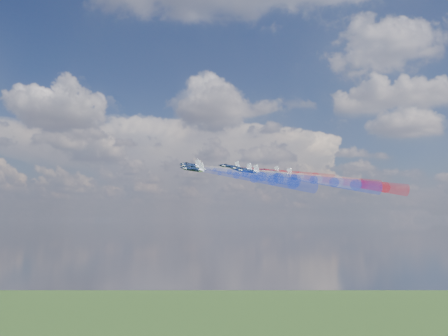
# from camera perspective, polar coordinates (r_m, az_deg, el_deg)

# --- Properties ---
(jet_lead) EXTENTS (14.22, 13.41, 5.16)m
(jet_lead) POSITION_cam_1_polar(r_m,az_deg,el_deg) (183.86, -3.97, 0.37)
(jet_lead) COLOR black
(trail_lead) EXTENTS (35.35, 22.98, 10.31)m
(trail_lead) POSITION_cam_1_polar(r_m,az_deg,el_deg) (167.28, 1.77, -0.40)
(trail_lead) COLOR white
(jet_inner_left) EXTENTS (14.22, 13.41, 5.16)m
(jet_inner_left) POSITION_cam_1_polar(r_m,az_deg,el_deg) (167.36, -3.92, 0.19)
(jet_inner_left) COLOR black
(trail_inner_left) EXTENTS (35.35, 22.98, 10.31)m
(trail_inner_left) POSITION_cam_1_polar(r_m,az_deg,el_deg) (150.90, 2.46, -0.68)
(trail_inner_left) COLOR blue
(jet_inner_right) EXTENTS (14.22, 13.41, 5.16)m
(jet_inner_right) POSITION_cam_1_polar(r_m,az_deg,el_deg) (181.91, 0.64, 0.19)
(jet_inner_right) COLOR black
(trail_inner_right) EXTENTS (35.35, 22.98, 10.31)m
(trail_inner_right) POSITION_cam_1_polar(r_m,az_deg,el_deg) (166.88, 6.86, -0.61)
(trail_inner_right) COLOR red
(jet_outer_left) EXTENTS (14.22, 13.41, 5.16)m
(jet_outer_left) POSITION_cam_1_polar(r_m,az_deg,el_deg) (150.55, -3.69, -0.15)
(jet_outer_left) COLOR black
(trail_outer_left) EXTENTS (35.35, 22.98, 10.31)m
(trail_outer_left) POSITION_cam_1_polar(r_m,az_deg,el_deg) (134.30, 3.51, -1.17)
(trail_outer_left) COLOR blue
(jet_center_third) EXTENTS (14.22, 13.41, 5.16)m
(jet_center_third) POSITION_cam_1_polar(r_m,az_deg,el_deg) (166.71, 1.95, -0.11)
(jet_center_third) COLOR black
(trail_center_third) EXTENTS (35.35, 22.98, 10.31)m
(trail_center_third) POSITION_cam_1_polar(r_m,az_deg,el_deg) (152.25, 8.91, -1.00)
(trail_center_third) COLOR white
(jet_outer_right) EXTENTS (14.22, 13.41, 5.16)m
(jet_outer_right) POSITION_cam_1_polar(r_m,az_deg,el_deg) (182.40, 5.22, -0.38)
(jet_outer_right) COLOR black
(trail_outer_right) EXTENTS (35.35, 22.98, 10.31)m
(trail_outer_right) POSITION_cam_1_polar(r_m,az_deg,el_deg) (169.02, 11.78, -1.21)
(trail_outer_right) COLOR red
(jet_rear_left) EXTENTS (14.22, 13.41, 5.16)m
(jet_rear_left) POSITION_cam_1_polar(r_m,az_deg,el_deg) (152.41, 2.67, -0.33)
(jet_rear_left) COLOR black
(trail_rear_left) EXTENTS (35.35, 22.98, 10.31)m
(trail_rear_left) POSITION_cam_1_polar(r_m,az_deg,el_deg) (138.34, 10.42, -1.34)
(trail_rear_left) COLOR blue
(jet_rear_right) EXTENTS (14.22, 13.41, 5.16)m
(jet_rear_right) POSITION_cam_1_polar(r_m,az_deg,el_deg) (166.56, 6.59, -0.68)
(jet_rear_right) COLOR black
(trail_rear_right) EXTENTS (35.35, 22.98, 10.31)m
(trail_rear_right) POSITION_cam_1_polar(r_m,az_deg,el_deg) (153.81, 13.93, -1.61)
(trail_rear_right) COLOR red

